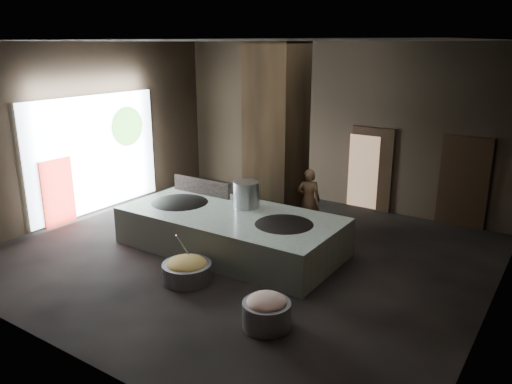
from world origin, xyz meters
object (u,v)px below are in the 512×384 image
Objects in this scene: stock_pot at (246,195)px; veg_basin at (187,272)px; cook at (309,200)px; meat_basin at (267,314)px; wok_right at (284,229)px; wok_left at (180,206)px; hearth_platform at (231,231)px.

veg_basin is at bearing -85.75° from stock_pot.
cook is 3.85m from veg_basin.
veg_basin is at bearing 166.20° from meat_basin.
veg_basin is at bearing -122.39° from wok_right.
stock_pot is at bearing 21.80° from wok_left.
wok_left is 2.44m from veg_basin.
cook is at bearing 103.35° from wok_right.
cook is (0.88, 2.01, 0.35)m from hearth_platform.
hearth_platform is 3.17× the size of wok_left.
meat_basin is (3.86, -2.22, -0.53)m from wok_left.
wok_left is at bearing 134.79° from veg_basin.
veg_basin is 2.25m from meat_basin.
cook reaches higher than wok_right.
meat_basin is (2.19, -0.54, 0.04)m from veg_basin.
veg_basin is (0.17, -2.28, -0.95)m from stock_pot.
stock_pot is at bearing 36.26° from cook.
cook is at bearing 60.26° from stock_pot.
stock_pot is 1.72m from cook.
stock_pot is 0.80× the size of meat_basin.
meat_basin is (2.36, -2.82, -0.91)m from stock_pot.
wok_right is at bearing 114.47° from meat_basin.
wok_left is (-1.45, -0.05, 0.32)m from hearth_platform.
wok_right is (1.35, 0.05, 0.32)m from hearth_platform.
hearth_platform reaches higher than meat_basin.
meat_basin is (1.06, -2.32, -0.53)m from wok_right.
hearth_platform reaches higher than veg_basin.
hearth_platform is at bearing -177.88° from wok_right.
stock_pot is at bearing 129.88° from meat_basin.
hearth_platform is 3.15× the size of cook.
hearth_platform is 2.23m from cook.
wok_left reaches higher than meat_basin.
wok_right is 1.50× the size of veg_basin.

